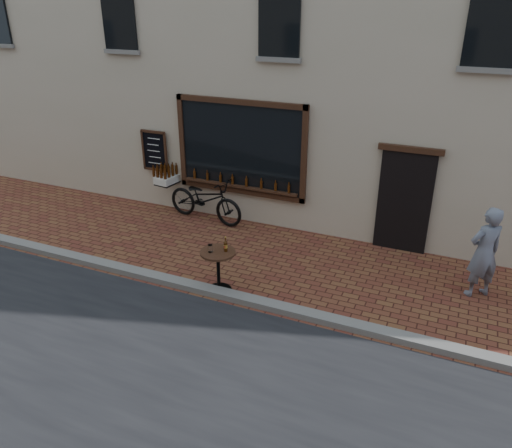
% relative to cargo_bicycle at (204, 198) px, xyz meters
% --- Properties ---
extents(ground, '(90.00, 90.00, 0.00)m').
position_rel_cargo_bicycle_xyz_m(ground, '(2.76, -3.13, -0.56)').
color(ground, '#5F2A1F').
rests_on(ground, ground).
extents(kerb, '(90.00, 0.25, 0.12)m').
position_rel_cargo_bicycle_xyz_m(kerb, '(2.76, -2.93, -0.50)').
color(kerb, slate).
rests_on(kerb, ground).
extents(cargo_bicycle, '(2.54, 1.00, 1.18)m').
position_rel_cargo_bicycle_xyz_m(cargo_bicycle, '(0.00, 0.00, 0.00)').
color(cargo_bicycle, black).
rests_on(cargo_bicycle, ground).
extents(bistro_table, '(0.65, 0.65, 1.12)m').
position_rel_cargo_bicycle_xyz_m(bistro_table, '(1.85, -2.78, 0.03)').
color(bistro_table, black).
rests_on(bistro_table, ground).
extents(pedestrian, '(0.76, 0.72, 1.76)m').
position_rel_cargo_bicycle_xyz_m(pedestrian, '(6.29, -0.96, 0.31)').
color(pedestrian, slate).
rests_on(pedestrian, ground).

